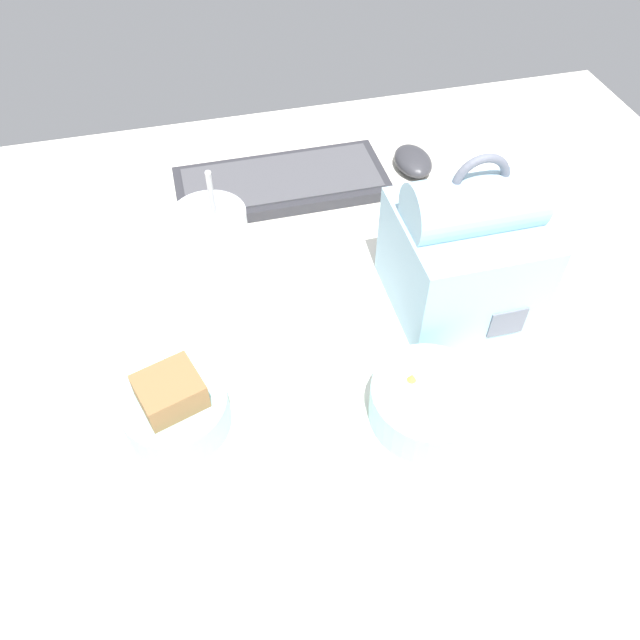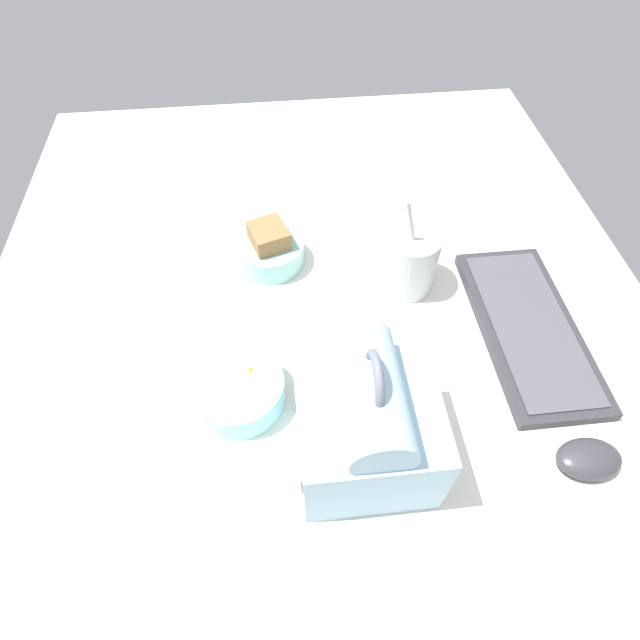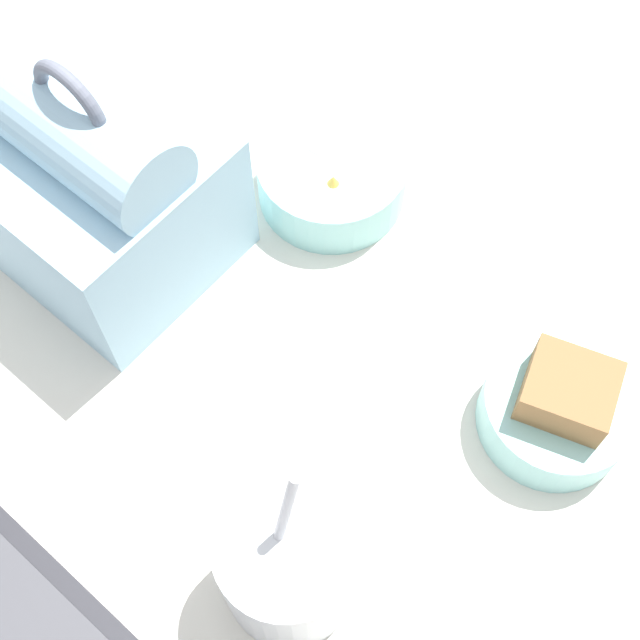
{
  "view_description": "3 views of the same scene",
  "coord_description": "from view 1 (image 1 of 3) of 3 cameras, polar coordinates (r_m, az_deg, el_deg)",
  "views": [
    {
      "loc": [
        -10.23,
        -47.05,
        61.43
      ],
      "look_at": [
        1.51,
        -0.36,
        7.0
      ],
      "focal_mm": 35.0,
      "sensor_mm": 36.0,
      "label": 1
    },
    {
      "loc": [
        46.24,
        -5.13,
        65.44
      ],
      "look_at": [
        1.51,
        -0.36,
        7.0
      ],
      "focal_mm": 28.0,
      "sensor_mm": 36.0,
      "label": 2
    },
    {
      "loc": [
        -18.74,
        23.6,
        67.29
      ],
      "look_at": [
        1.51,
        -0.36,
        7.0
      ],
      "focal_mm": 50.0,
      "sensor_mm": 36.0,
      "label": 3
    }
  ],
  "objects": [
    {
      "name": "computer_mouse",
      "position": [
        1.04,
        8.5,
        14.19
      ],
      "size": [
        5.72,
        8.56,
        3.05
      ],
      "color": "#333338",
      "rests_on": "desk_surface"
    },
    {
      "name": "lunch_bag",
      "position": [
        0.78,
        13.05,
        6.16
      ],
      "size": [
        16.41,
        16.81,
        22.02
      ],
      "color": "#9EC6DB",
      "rests_on": "desk_surface"
    },
    {
      "name": "bento_bowl_snacks",
      "position": [
        0.7,
        9.89,
        -7.36
      ],
      "size": [
        12.97,
        12.97,
        5.82
      ],
      "color": "#93D1CC",
      "rests_on": "desk_surface"
    },
    {
      "name": "soup_cup",
      "position": [
        0.82,
        -9.73,
        6.83
      ],
      "size": [
        9.38,
        9.38,
        18.04
      ],
      "color": "silver",
      "rests_on": "desk_surface"
    },
    {
      "name": "bento_bowl_sandwich",
      "position": [
        0.69,
        -13.09,
        -7.88
      ],
      "size": [
        11.54,
        11.54,
        7.78
      ],
      "color": "#93D1CC",
      "rests_on": "desk_surface"
    },
    {
      "name": "keyboard",
      "position": [
        0.99,
        -3.53,
        12.41
      ],
      "size": [
        32.44,
        14.32,
        2.1
      ],
      "color": "#2D2D33",
      "rests_on": "desk_surface"
    },
    {
      "name": "desk_surface",
      "position": [
        0.77,
        -1.15,
        -2.96
      ],
      "size": [
        140.0,
        110.0,
        2.0
      ],
      "color": "silver",
      "rests_on": "ground"
    }
  ]
}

